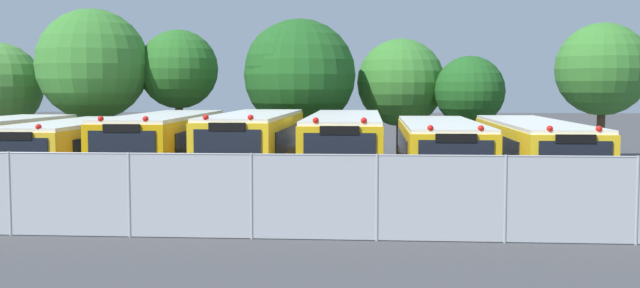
# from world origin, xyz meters

# --- Properties ---
(ground_plane) EXTENTS (160.00, 160.00, 0.00)m
(ground_plane) POSITION_xyz_m (0.00, 0.00, 0.00)
(ground_plane) COLOR #424244
(school_bus_1) EXTENTS (2.69, 9.60, 2.50)m
(school_bus_1) POSITION_xyz_m (-6.46, -0.26, 1.32)
(school_bus_1) COLOR yellow
(school_bus_1) RESTS_ON ground_plane
(school_bus_2) EXTENTS (2.70, 10.33, 2.75)m
(school_bus_2) POSITION_xyz_m (-3.24, 0.09, 1.45)
(school_bus_2) COLOR #EAA80C
(school_bus_2) RESTS_ON ground_plane
(school_bus_3) EXTENTS (2.53, 9.98, 2.79)m
(school_bus_3) POSITION_xyz_m (-0.03, 0.11, 1.47)
(school_bus_3) COLOR yellow
(school_bus_3) RESTS_ON ground_plane
(school_bus_4) EXTENTS (2.64, 11.45, 2.75)m
(school_bus_4) POSITION_xyz_m (3.17, -0.03, 1.45)
(school_bus_4) COLOR yellow
(school_bus_4) RESTS_ON ground_plane
(school_bus_5) EXTENTS (2.64, 10.61, 2.54)m
(school_bus_5) POSITION_xyz_m (6.43, -0.21, 1.34)
(school_bus_5) COLOR yellow
(school_bus_5) RESTS_ON ground_plane
(school_bus_6) EXTENTS (2.51, 11.55, 2.55)m
(school_bus_6) POSITION_xyz_m (9.61, 0.09, 1.35)
(school_bus_6) COLOR yellow
(school_bus_6) RESTS_ON ground_plane
(tree_1) EXTENTS (5.14, 5.11, 7.16)m
(tree_1) POSITION_xyz_m (-8.96, 7.92, 4.55)
(tree_1) COLOR #4C3823
(tree_1) RESTS_ON ground_plane
(tree_2) EXTENTS (3.72, 3.72, 6.28)m
(tree_2) POSITION_xyz_m (-5.13, 9.04, 4.36)
(tree_2) COLOR #4C3823
(tree_2) RESTS_ON ground_plane
(tree_3) EXTENTS (5.15, 5.15, 6.72)m
(tree_3) POSITION_xyz_m (0.55, 8.56, 4.26)
(tree_3) COLOR #4C3823
(tree_3) RESTS_ON ground_plane
(tree_4) EXTENTS (4.20, 4.20, 5.90)m
(tree_4) POSITION_xyz_m (5.52, 10.44, 3.77)
(tree_4) COLOR #4C3823
(tree_4) RESTS_ON ground_plane
(tree_5) EXTENTS (3.23, 3.23, 5.01)m
(tree_5) POSITION_xyz_m (8.46, 9.07, 3.36)
(tree_5) COLOR #4C3823
(tree_5) RESTS_ON ground_plane
(tree_6) EXTENTS (4.39, 4.39, 6.62)m
(tree_6) POSITION_xyz_m (14.86, 10.60, 4.48)
(tree_6) COLOR #4C3823
(tree_6) RESTS_ON ground_plane
(chainlink_fence) EXTENTS (26.63, 0.07, 2.05)m
(chainlink_fence) POSITION_xyz_m (-0.14, -8.91, 1.06)
(chainlink_fence) COLOR #9EA0A3
(chainlink_fence) RESTS_ON ground_plane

